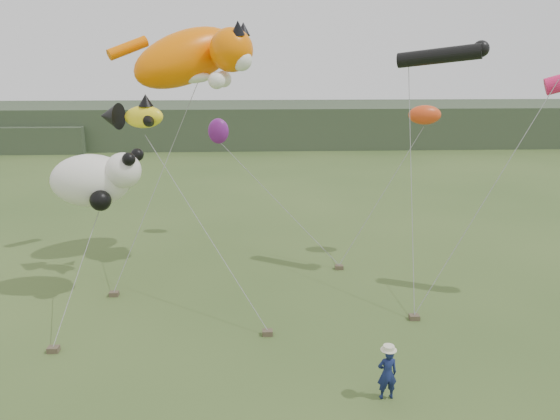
{
  "coord_description": "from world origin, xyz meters",
  "views": [
    {
      "loc": [
        -1.53,
        -12.91,
        8.69
      ],
      "look_at": [
        -0.8,
        3.0,
        4.24
      ],
      "focal_mm": 35.0,
      "sensor_mm": 36.0,
      "label": 1
    }
  ],
  "objects": [
    {
      "name": "festival_attendant",
      "position": [
        1.85,
        -0.47,
        0.72
      ],
      "size": [
        0.55,
        0.39,
        1.45
      ],
      "primitive_type": "imported",
      "rotation": [
        0.0,
        0.0,
        3.22
      ],
      "color": "#141E4C",
      "rests_on": "ground"
    },
    {
      "name": "headland",
      "position": [
        -3.11,
        44.69,
        1.92
      ],
      "size": [
        90.0,
        13.0,
        4.0
      ],
      "color": "#2D3D28",
      "rests_on": "ground"
    },
    {
      "name": "tube_kites",
      "position": [
        8.21,
        6.7,
        8.49
      ],
      "size": [
        7.95,
        4.48,
        1.91
      ],
      "color": "black",
      "rests_on": "ground"
    },
    {
      "name": "fish_kite",
      "position": [
        -6.29,
        8.55,
        6.53
      ],
      "size": [
        2.8,
        1.85,
        1.38
      ],
      "color": "yellow",
      "rests_on": "ground"
    },
    {
      "name": "sandbag_anchors",
      "position": [
        -2.01,
        4.86,
        0.09
      ],
      "size": [
        11.99,
        6.62,
        0.17
      ],
      "color": "brown",
      "rests_on": "ground"
    },
    {
      "name": "cat_kite",
      "position": [
        -3.93,
        10.39,
        8.73
      ],
      "size": [
        6.2,
        4.35,
        3.5
      ],
      "color": "#FF7000",
      "rests_on": "ground"
    },
    {
      "name": "ground",
      "position": [
        0.0,
        0.0,
        0.0
      ],
      "size": [
        120.0,
        120.0,
        0.0
      ],
      "primitive_type": "plane",
      "color": "#385123",
      "rests_on": "ground"
    },
    {
      "name": "misc_kites",
      "position": [
        1.53,
        11.76,
        5.85
      ],
      "size": [
        10.2,
        4.1,
        2.09
      ],
      "color": "#E74617",
      "rests_on": "ground"
    },
    {
      "name": "panda_kite",
      "position": [
        -7.33,
        6.76,
        4.42
      ],
      "size": [
        3.39,
        2.19,
        2.11
      ],
      "color": "white",
      "rests_on": "ground"
    }
  ]
}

